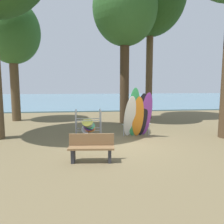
# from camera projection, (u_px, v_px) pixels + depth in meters

# --- Properties ---
(ground_plane) EXTENTS (80.00, 80.00, 0.00)m
(ground_plane) POSITION_uv_depth(u_px,v_px,m) (124.00, 144.00, 8.66)
(ground_plane) COLOR brown
(lake_water) EXTENTS (80.00, 36.00, 0.10)m
(lake_water) POSITION_uv_depth(u_px,v_px,m) (95.00, 98.00, 36.66)
(lake_water) COLOR slate
(lake_water) RESTS_ON ground
(tree_mid_behind) EXTENTS (3.49, 3.49, 7.69)m
(tree_mid_behind) POSITION_uv_depth(u_px,v_px,m) (12.00, 33.00, 13.64)
(tree_mid_behind) COLOR brown
(tree_mid_behind) RESTS_ON ground
(tree_far_left_back) EXTENTS (3.85, 3.85, 9.10)m
(tree_far_left_back) POSITION_uv_depth(u_px,v_px,m) (125.00, 10.00, 12.81)
(tree_far_left_back) COLOR #42301E
(tree_far_left_back) RESTS_ON ground
(leaning_board_pile) EXTENTS (1.36, 0.89, 2.25)m
(leaning_board_pile) POSITION_uv_depth(u_px,v_px,m) (138.00, 115.00, 9.68)
(leaning_board_pile) COLOR white
(leaning_board_pile) RESTS_ON ground
(board_storage_rack) EXTENTS (1.15, 2.13, 1.25)m
(board_storage_rack) POSITION_uv_depth(u_px,v_px,m) (88.00, 125.00, 9.78)
(board_storage_rack) COLOR #9EA0A5
(board_storage_rack) RESTS_ON ground
(park_bench) EXTENTS (1.43, 0.54, 0.85)m
(park_bench) POSITION_uv_depth(u_px,v_px,m) (91.00, 147.00, 6.66)
(park_bench) COLOR #2D2D33
(park_bench) RESTS_ON ground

